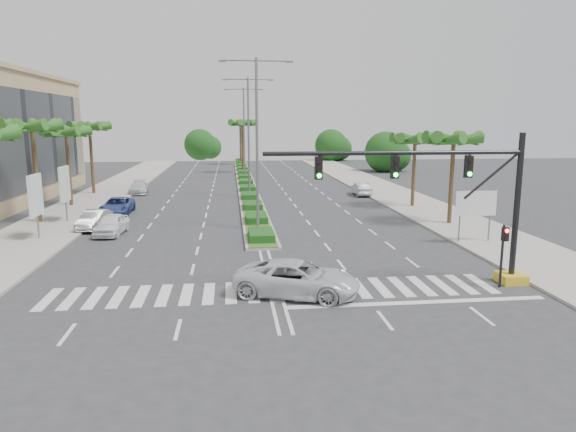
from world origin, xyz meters
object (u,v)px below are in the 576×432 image
object	(u,v)px
car_parked_b	(94,220)
car_parked_d	(139,187)
car_parked_c	(117,206)
car_crossing	(297,279)
car_right	(361,189)
car_parked_a	(112,224)

from	to	relation	value
car_parked_b	car_parked_d	distance (m)	18.77
car_parked_c	car_crossing	bearing A→B (deg)	-61.22
car_parked_d	car_crossing	distance (m)	37.02
car_parked_b	car_parked_d	xyz separation A→B (m)	(0.00, 18.77, -0.02)
car_parked_d	car_right	distance (m)	23.95
car_parked_c	car_right	bearing A→B (deg)	19.73
car_parked_b	car_crossing	world-z (taller)	car_crossing
car_parked_c	car_crossing	world-z (taller)	car_crossing
car_parked_d	car_parked_c	bearing A→B (deg)	-92.74
car_right	car_parked_a	bearing A→B (deg)	38.68
car_parked_b	car_parked_d	bearing A→B (deg)	96.23
car_parked_b	car_parked_d	world-z (taller)	car_parked_b
car_parked_a	car_parked_d	distance (m)	20.88
car_parked_b	car_right	size ratio (longest dim) A/B	1.01
car_parked_a	car_parked_d	world-z (taller)	car_parked_a
car_parked_a	car_parked_c	distance (m)	8.26
car_parked_a	car_parked_b	xyz separation A→B (m)	(-1.66, 2.05, -0.03)
car_parked_a	car_right	world-z (taller)	car_parked_a
car_parked_d	car_crossing	size ratio (longest dim) A/B	0.81
car_crossing	car_right	bearing A→B (deg)	0.40
car_right	car_crossing	bearing A→B (deg)	71.87
car_parked_a	car_parked_d	bearing A→B (deg)	98.83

